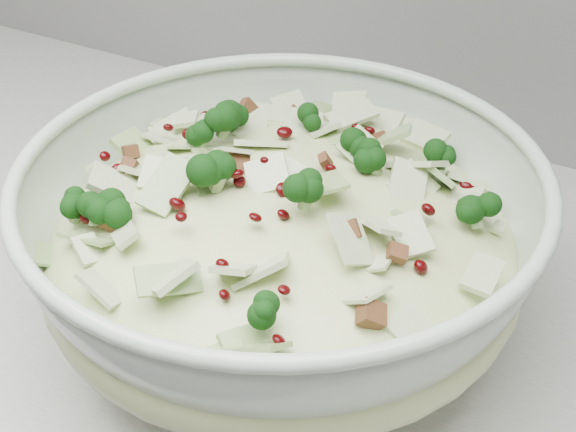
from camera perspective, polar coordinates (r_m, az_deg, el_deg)
The scene contains 2 objects.
mixing_bowl at distance 0.63m, azimuth -0.43°, elevation -2.29°, with size 0.43×0.43×0.16m.
salad at distance 0.61m, azimuth -0.44°, elevation -0.37°, with size 0.39×0.39×0.16m.
Camera 1 is at (-0.29, 1.17, 1.37)m, focal length 50.00 mm.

